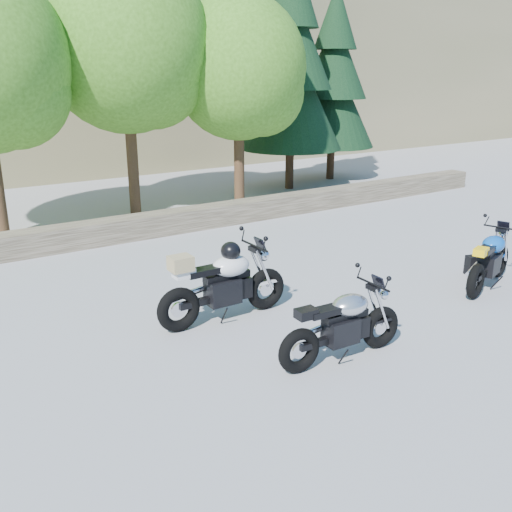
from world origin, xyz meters
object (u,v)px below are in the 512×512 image
at_px(white_bike, 223,283).
at_px(blue_bike, 490,261).
at_px(silver_bike, 343,326).
at_px(backpack, 473,266).

height_order(white_bike, blue_bike, white_bike).
bearing_deg(white_bike, silver_bike, -70.86).
distance_m(silver_bike, blue_bike, 3.89).
distance_m(white_bike, backpack, 4.89).
xyz_separation_m(silver_bike, blue_bike, (3.84, 0.59, 0.01)).
relative_size(silver_bike, white_bike, 0.89).
xyz_separation_m(silver_bike, white_bike, (-0.65, 1.90, 0.12)).
distance_m(blue_bike, backpack, 0.69).
bearing_deg(white_bike, backpack, -8.96).
height_order(silver_bike, backpack, silver_bike).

